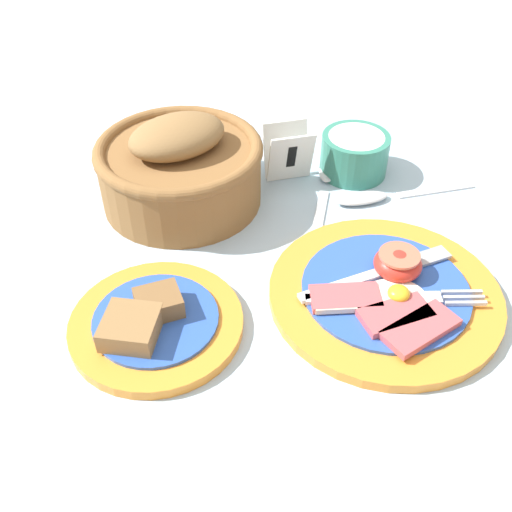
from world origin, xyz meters
The scene contains 8 objects.
ground_plane centered at (0.00, 0.00, 0.00)m, with size 3.00×3.00×0.00m, color #A3BCD1.
breakfast_plate centered at (0.08, 0.02, 0.01)m, with size 0.25×0.25×0.04m.
bread_plate centered at (-0.17, 0.04, 0.01)m, with size 0.18×0.18×0.04m.
sugar_cup centered at (0.14, 0.26, 0.03)m, with size 0.09×0.09×0.06m.
bread_basket centered at (-0.10, 0.25, 0.05)m, with size 0.21×0.21×0.11m.
number_card centered at (0.05, 0.27, 0.04)m, with size 0.06×0.05×0.07m.
teaspoon_by_saucer centered at (0.09, 0.24, 0.01)m, with size 0.10×0.18×0.01m.
teaspoon_near_cup centered at (0.15, 0.19, 0.01)m, with size 0.19×0.03×0.01m.
Camera 1 is at (-0.17, -0.38, 0.46)m, focal length 42.00 mm.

